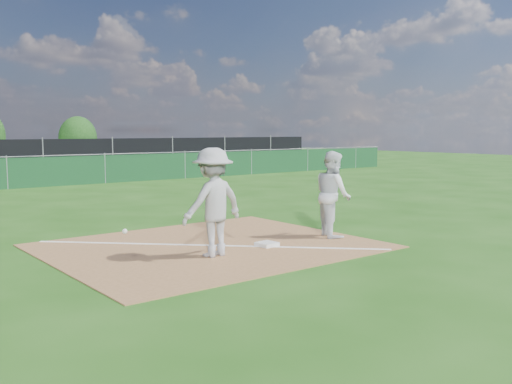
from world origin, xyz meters
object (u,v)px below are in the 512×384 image
Objects in this scene: runner at (333,194)px; tree_right at (78,138)px; play_at_first at (213,202)px; first_base at (267,244)px; car_right at (63,156)px.

tree_right is (7.43, 33.41, 0.78)m from runner.
play_at_first is 3.12m from runner.
runner is at bearing -102.54° from tree_right.
runner is (1.81, -0.02, 0.86)m from first_base.
play_at_first is 35.09m from tree_right.
tree_right reaches higher than play_at_first.
first_base is at bearing 161.63° from car_right.
car_right is at bearing -118.60° from tree_right.
car_right is (4.03, 27.18, -0.29)m from runner.
car_right is at bearing 75.28° from play_at_first.
tree_right reaches higher than first_base.
car_right is 1.30× the size of tree_right.
first_base is 0.08× the size of car_right.
runner is 27.48m from car_right.
play_at_first is 1.40× the size of runner.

